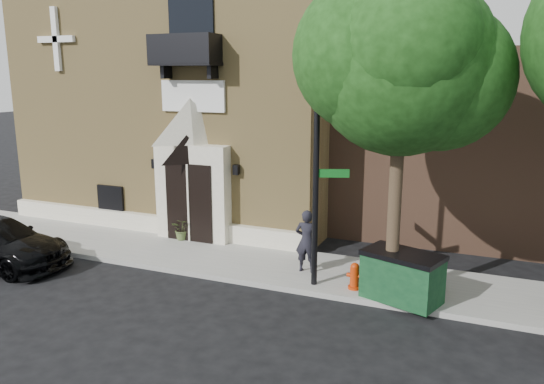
{
  "coord_description": "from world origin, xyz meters",
  "views": [
    {
      "loc": [
        8.0,
        -12.13,
        5.6
      ],
      "look_at": [
        2.16,
        2.0,
        2.19
      ],
      "focal_mm": 35.0,
      "sensor_mm": 36.0,
      "label": 1
    }
  ],
  "objects_px": {
    "fire_hydrant": "(354,276)",
    "pedestrian_near": "(307,241)",
    "street_sign": "(317,176)",
    "dumpster": "(402,276)"
  },
  "relations": [
    {
      "from": "dumpster",
      "to": "pedestrian_near",
      "type": "relative_size",
      "value": 1.18
    },
    {
      "from": "street_sign",
      "to": "pedestrian_near",
      "type": "bearing_deg",
      "value": 102.03
    },
    {
      "from": "street_sign",
      "to": "pedestrian_near",
      "type": "xyz_separation_m",
      "value": [
        -0.51,
        0.79,
        -2.02
      ]
    },
    {
      "from": "fire_hydrant",
      "to": "pedestrian_near",
      "type": "relative_size",
      "value": 0.4
    },
    {
      "from": "fire_hydrant",
      "to": "pedestrian_near",
      "type": "height_order",
      "value": "pedestrian_near"
    },
    {
      "from": "street_sign",
      "to": "dumpster",
      "type": "height_order",
      "value": "street_sign"
    },
    {
      "from": "street_sign",
      "to": "pedestrian_near",
      "type": "height_order",
      "value": "street_sign"
    },
    {
      "from": "fire_hydrant",
      "to": "dumpster",
      "type": "height_order",
      "value": "dumpster"
    },
    {
      "from": "fire_hydrant",
      "to": "pedestrian_near",
      "type": "bearing_deg",
      "value": 155.51
    },
    {
      "from": "fire_hydrant",
      "to": "dumpster",
      "type": "xyz_separation_m",
      "value": [
        1.24,
        -0.24,
        0.27
      ]
    }
  ]
}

